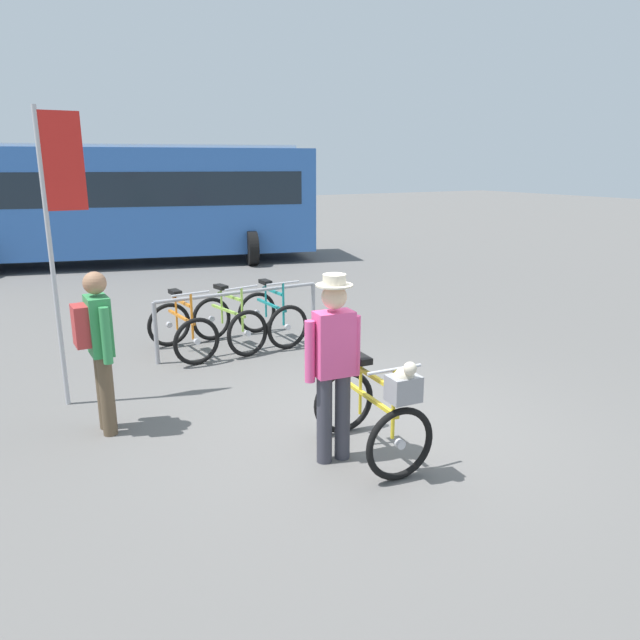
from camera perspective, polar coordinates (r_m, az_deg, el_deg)
ground_plane at (r=6.27m, az=4.06°, el=-10.05°), size 80.00×80.00×0.00m
bike_rack_rail at (r=8.59m, az=-7.71°, el=1.25°), size 2.51×0.16×0.88m
racked_bike_orange at (r=8.54m, az=-13.08°, el=-0.95°), size 0.76×1.17×0.98m
racked_bike_lime at (r=8.77m, az=-8.75°, el=-0.32°), size 0.84×1.21×0.98m
racked_bike_teal at (r=9.05m, az=-4.66°, el=0.28°), size 0.71×1.13×0.97m
featured_bicycle at (r=5.41m, az=5.49°, el=-8.63°), size 0.72×1.22×1.09m
person_with_featured_bike at (r=5.23m, az=1.32°, el=-3.98°), size 0.53×0.32×1.72m
pedestrian_with_backpack at (r=6.18m, az=-20.49°, el=-2.06°), size 0.34×0.53×1.64m
bus_distant at (r=16.87m, az=-18.50°, el=11.06°), size 10.31×4.94×3.08m
banner_flag at (r=6.89m, az=-23.77°, el=10.24°), size 0.45×0.05×3.20m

